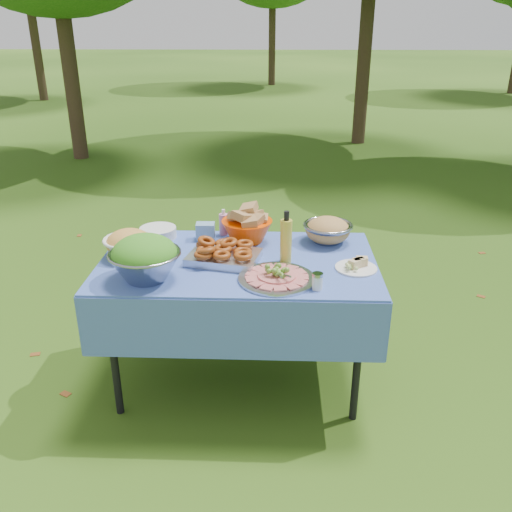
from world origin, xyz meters
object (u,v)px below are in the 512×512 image
(plate_stack, at_px, (158,232))
(pasta_bowl_steel, at_px, (328,230))
(salad_bowl, at_px, (145,258))
(oil_bottle, at_px, (286,237))
(charcuterie_platter, at_px, (277,272))
(picnic_table, at_px, (239,322))
(bread_bowl, at_px, (247,225))

(plate_stack, relative_size, pasta_bowl_steel, 0.77)
(pasta_bowl_steel, bearing_deg, salad_bowl, -150.37)
(salad_bowl, relative_size, plate_stack, 1.63)
(pasta_bowl_steel, relative_size, oil_bottle, 0.99)
(charcuterie_platter, bearing_deg, salad_bowl, -178.51)
(salad_bowl, bearing_deg, picnic_table, 29.59)
(picnic_table, height_order, bread_bowl, bread_bowl)
(salad_bowl, height_order, bread_bowl, salad_bowl)
(bread_bowl, xyz_separation_m, oil_bottle, (0.22, -0.28, 0.04))
(pasta_bowl_steel, bearing_deg, picnic_table, -150.34)
(picnic_table, bearing_deg, bread_bowl, 82.85)
(bread_bowl, distance_m, oil_bottle, 0.36)
(salad_bowl, distance_m, bread_bowl, 0.70)
(charcuterie_platter, bearing_deg, pasta_bowl_steel, 60.60)
(bread_bowl, height_order, oil_bottle, oil_bottle)
(bread_bowl, height_order, pasta_bowl_steel, bread_bowl)
(picnic_table, relative_size, pasta_bowl_steel, 5.29)
(salad_bowl, xyz_separation_m, plate_stack, (-0.06, 0.56, -0.08))
(pasta_bowl_steel, bearing_deg, charcuterie_platter, -119.40)
(picnic_table, xyz_separation_m, plate_stack, (-0.49, 0.31, 0.41))
(charcuterie_platter, height_order, oil_bottle, oil_bottle)
(salad_bowl, relative_size, bread_bowl, 1.20)
(salad_bowl, distance_m, oil_bottle, 0.73)
(bread_bowl, relative_size, pasta_bowl_steel, 1.05)
(plate_stack, xyz_separation_m, charcuterie_platter, (0.70, -0.54, 0.01))
(plate_stack, distance_m, bread_bowl, 0.53)
(salad_bowl, bearing_deg, oil_bottle, 19.21)
(pasta_bowl_steel, xyz_separation_m, oil_bottle, (-0.24, -0.29, 0.07))
(salad_bowl, bearing_deg, charcuterie_platter, 1.49)
(picnic_table, bearing_deg, oil_bottle, -1.64)
(plate_stack, height_order, bread_bowl, bread_bowl)
(salad_bowl, relative_size, pasta_bowl_steel, 1.26)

